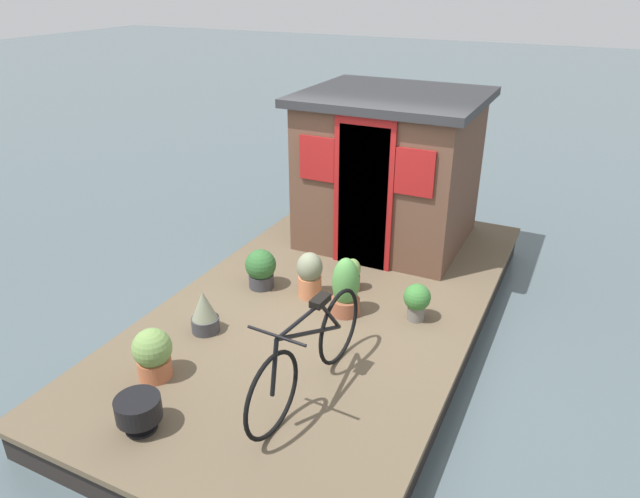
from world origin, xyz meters
The scene contains 12 objects.
ground_plane centered at (0.00, 0.00, 0.00)m, with size 60.00×60.00×0.00m, color #4C5B60.
houseboat_deck centered at (0.00, 0.00, 0.19)m, with size 5.83×3.13×0.37m.
houseboat_cabin centered at (1.80, 0.00, 1.33)m, with size 1.94×2.15×1.90m.
bicycle centered at (-1.44, -0.50, 0.76)m, with size 1.77×0.50×0.84m.
potted_plant_rosemary centered at (0.00, 0.22, 0.64)m, with size 0.28×0.28×0.52m.
potted_plant_basil centered at (-0.06, 0.80, 0.60)m, with size 0.34×0.34×0.45m.
potted_plant_thyme centered at (0.05, -0.96, 0.59)m, with size 0.27×0.27×0.40m.
potted_plant_sage centered at (-1.84, 0.80, 0.61)m, with size 0.34×0.34×0.47m.
potted_plant_succulent centered at (-1.06, 0.83, 0.58)m, with size 0.28×0.28×0.44m.
potted_plant_fern centered at (-0.15, -0.27, 0.66)m, with size 0.30×0.30×0.63m.
potted_plant_geranium centered at (0.33, -0.14, 0.56)m, with size 0.18×0.18×0.38m.
charcoal_grill centered at (-2.40, 0.47, 0.56)m, with size 0.35×0.35×0.29m.
Camera 1 is at (-4.89, -2.29, 3.58)m, focal length 32.52 mm.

